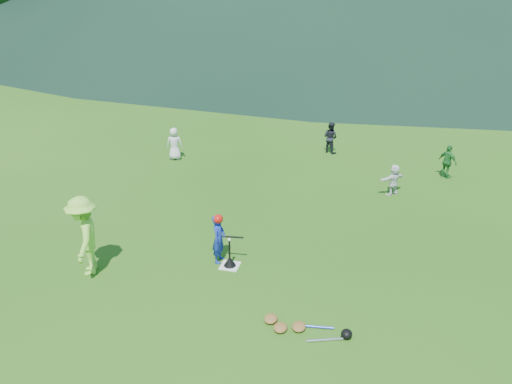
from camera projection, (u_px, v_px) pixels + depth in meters
The scene contains 13 objects.
ground at pixel (230, 266), 12.13m from camera, with size 120.00×120.00×0.00m, color #215012.
home_plate at pixel (230, 266), 12.13m from camera, with size 0.45×0.45×0.02m, color silver.
baseball at pixel (229, 240), 11.83m from camera, with size 0.08×0.08×0.08m, color white.
batter_child at pixel (219, 239), 12.10m from camera, with size 0.45×0.30×1.25m, color #172B9E.
adult_coach at pixel (84, 236), 11.52m from camera, with size 1.26×0.72×1.95m, color #91DE41.
fielder_a at pixel (174, 144), 18.77m from camera, with size 0.60×0.39×1.22m, color silver.
fielder_b at pixel (330, 137), 19.47m from camera, with size 0.60×0.46×1.23m, color black.
fielder_c at pixel (448, 162), 17.06m from camera, with size 0.69×0.29×1.18m, color #22732C.
fielder_d at pixel (394, 180), 15.80m from camera, with size 0.95×0.30×1.02m, color white.
batting_tee at pixel (230, 262), 12.08m from camera, with size 0.30×0.30×0.68m.
batter_gear at pixel (219, 220), 11.89m from camera, with size 0.73×0.26×0.61m.
equipment_pile at pixel (299, 327), 9.96m from camera, with size 1.80×0.64×0.19m.
outfield_fence at pixel (344, 58), 36.59m from camera, with size 70.07×0.08×1.33m.
Camera 1 is at (3.25, -9.85, 6.59)m, focal length 35.00 mm.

